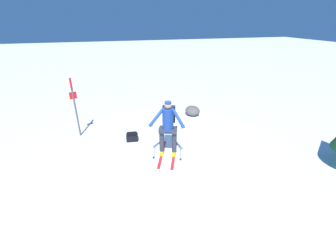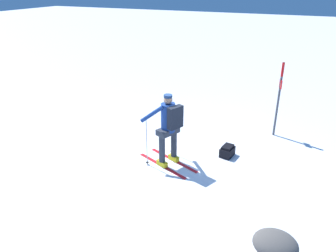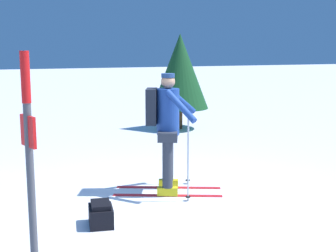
% 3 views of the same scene
% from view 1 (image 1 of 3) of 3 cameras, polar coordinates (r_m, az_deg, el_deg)
% --- Properties ---
extents(ground_plane, '(80.00, 80.00, 0.00)m').
position_cam_1_polar(ground_plane, '(7.26, -3.99, -7.23)').
color(ground_plane, white).
extents(skier, '(1.68, 1.17, 1.79)m').
position_cam_1_polar(skier, '(6.76, 0.02, 0.30)').
color(skier, red).
rests_on(skier, ground_plane).
extents(dropped_backpack, '(0.34, 0.44, 0.29)m').
position_cam_1_polar(dropped_backpack, '(8.07, -9.09, -2.74)').
color(dropped_backpack, black).
rests_on(dropped_backpack, ground_plane).
extents(trail_marker, '(0.10, 0.23, 2.15)m').
position_cam_1_polar(trail_marker, '(8.49, -22.66, 5.46)').
color(trail_marker, '#4C4C51').
rests_on(trail_marker, ground_plane).
extents(rock_boulder, '(0.74, 0.63, 0.41)m').
position_cam_1_polar(rock_boulder, '(10.11, 6.25, 3.90)').
color(rock_boulder, '#5B5651').
rests_on(rock_boulder, ground_plane).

